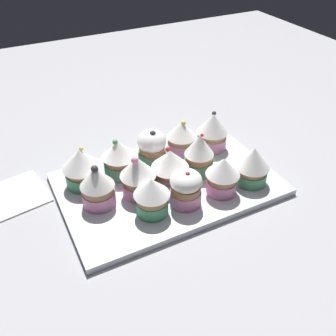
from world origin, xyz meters
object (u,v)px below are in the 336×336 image
cupcake_2 (153,147)px  cupcake_11 (187,187)px  cupcake_6 (168,168)px  cupcake_9 (252,165)px  baking_tray (168,184)px  cupcake_3 (119,158)px  cupcake_0 (212,131)px  cupcake_1 (181,137)px  cupcake_7 (138,175)px  cupcake_12 (152,195)px  cupcake_5 (198,153)px  cupcake_8 (97,186)px  napkin (3,199)px  cupcake_10 (223,174)px  cupcake_4 (82,167)px

cupcake_2 → cupcake_11: (-0.12, 13.07, -0.20)cm
cupcake_6 → cupcake_11: cupcake_6 is taller
cupcake_2 → cupcake_9: size_ratio=1.02×
baking_tray → cupcake_9: cupcake_9 is taller
baking_tray → cupcake_9: size_ratio=5.33×
cupcake_9 → cupcake_11: bearing=-1.3°
cupcake_3 → cupcake_11: 14.29cm
cupcake_0 → cupcake_11: 17.65cm
cupcake_1 → cupcake_7: size_ratio=0.89×
cupcake_12 → cupcake_5: bearing=-152.2°
cupcake_5 → cupcake_8: 19.22cm
cupcake_1 → cupcake_9: cupcake_9 is taller
cupcake_9 → cupcake_12: (19.08, -0.75, -0.13)cm
cupcake_0 → cupcake_6: bearing=26.6°
cupcake_0 → cupcake_1: cupcake_0 is taller
cupcake_8 → cupcake_2: bearing=-153.0°
cupcake_1 → cupcake_6: cupcake_6 is taller
cupcake_0 → cupcake_6: (13.28, 6.66, -0.23)cm
napkin → cupcake_8: bearing=146.5°
cupcake_2 → cupcake_8: (13.08, 6.68, 0.31)cm
cupcake_7 → cupcake_10: bearing=155.0°
cupcake_8 → cupcake_1: bearing=-159.7°
cupcake_3 → cupcake_2: bearing=-174.6°
cupcake_2 → napkin: 28.07cm
cupcake_6 → cupcake_9: size_ratio=1.04×
cupcake_4 → cupcake_12: cupcake_4 is taller
baking_tray → cupcake_5: size_ratio=4.66×
cupcake_0 → cupcake_6: 14.86cm
cupcake_1 → cupcake_7: (12.60, 7.80, 0.50)cm
cupcake_5 → cupcake_6: 6.80cm
cupcake_7 → napkin: cupcake_7 is taller
cupcake_1 → cupcake_11: bearing=65.0°
cupcake_4 → napkin: cupcake_4 is taller
cupcake_8 → cupcake_6: bearing=176.6°
cupcake_8 → cupcake_9: (-26.08, 6.70, -0.03)cm
cupcake_1 → cupcake_5: 6.73cm
cupcake_4 → cupcake_5: cupcake_5 is taller
baking_tray → cupcake_2: 7.81cm
napkin → cupcake_7: bearing=154.6°
baking_tray → cupcake_7: cupcake_7 is taller
cupcake_9 → cupcake_6: bearing=-23.7°
baking_tray → cupcake_9: 15.40cm
cupcake_2 → napkin: (27.57, -2.93, -4.37)cm
cupcake_4 → cupcake_10: bearing=148.2°
cupcake_0 → cupcake_2: bearing=-3.4°
cupcake_1 → cupcake_2: 6.48cm
cupcake_11 → cupcake_5: bearing=-131.1°
cupcake_9 → cupcake_11: 12.89cm
cupcake_10 → cupcake_12: bearing=-3.1°
cupcake_4 → cupcake_10: cupcake_4 is taller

